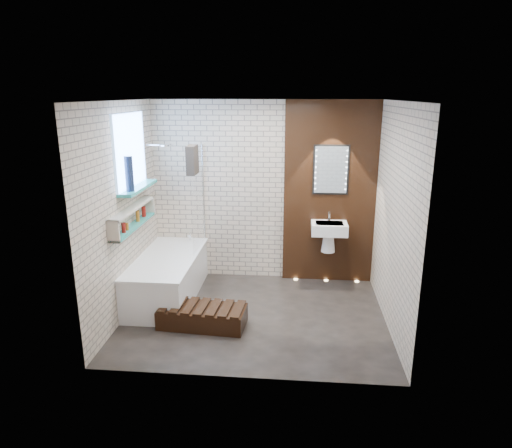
# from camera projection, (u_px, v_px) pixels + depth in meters

# --- Properties ---
(ground) EXTENTS (3.20, 3.20, 0.00)m
(ground) POSITION_uv_depth(u_px,v_px,m) (255.00, 316.00, 5.72)
(ground) COLOR black
(ground) RESTS_ON ground
(room_shell) EXTENTS (3.24, 3.20, 2.60)m
(room_shell) POSITION_uv_depth(u_px,v_px,m) (255.00, 215.00, 5.36)
(room_shell) COLOR #C0AC98
(room_shell) RESTS_ON ground
(walnut_panel) EXTENTS (1.30, 0.06, 2.60)m
(walnut_panel) POSITION_uv_depth(u_px,v_px,m) (330.00, 194.00, 6.50)
(walnut_panel) COLOR black
(walnut_panel) RESTS_ON ground
(clerestory_window) EXTENTS (0.18, 1.00, 0.94)m
(clerestory_window) POSITION_uv_depth(u_px,v_px,m) (132.00, 158.00, 5.67)
(clerestory_window) COLOR #7FADE0
(clerestory_window) RESTS_ON room_shell
(display_niche) EXTENTS (0.14, 1.30, 0.26)m
(display_niche) POSITION_uv_depth(u_px,v_px,m) (133.00, 217.00, 5.67)
(display_niche) COLOR teal
(display_niche) RESTS_ON room_shell
(bathtub) EXTENTS (0.79, 1.74, 0.70)m
(bathtub) POSITION_uv_depth(u_px,v_px,m) (168.00, 277.00, 6.18)
(bathtub) COLOR white
(bathtub) RESTS_ON ground
(bath_screen) EXTENTS (0.01, 0.78, 1.40)m
(bath_screen) POSITION_uv_depth(u_px,v_px,m) (198.00, 199.00, 6.30)
(bath_screen) COLOR white
(bath_screen) RESTS_ON bathtub
(towel) EXTENTS (0.11, 0.28, 0.37)m
(towel) POSITION_uv_depth(u_px,v_px,m) (192.00, 160.00, 5.89)
(towel) COLOR black
(towel) RESTS_ON bath_screen
(shower_head) EXTENTS (0.18, 0.18, 0.02)m
(shower_head) POSITION_uv_depth(u_px,v_px,m) (166.00, 145.00, 6.19)
(shower_head) COLOR silver
(shower_head) RESTS_ON room_shell
(washbasin) EXTENTS (0.50, 0.36, 0.58)m
(washbasin) POSITION_uv_depth(u_px,v_px,m) (329.00, 232.00, 6.45)
(washbasin) COLOR white
(washbasin) RESTS_ON walnut_panel
(led_mirror) EXTENTS (0.50, 0.02, 0.70)m
(led_mirror) POSITION_uv_depth(u_px,v_px,m) (331.00, 170.00, 6.36)
(led_mirror) COLOR black
(led_mirror) RESTS_ON walnut_panel
(walnut_step) EXTENTS (1.05, 0.53, 0.23)m
(walnut_step) POSITION_uv_depth(u_px,v_px,m) (203.00, 317.00, 5.46)
(walnut_step) COLOR black
(walnut_step) RESTS_ON ground
(niche_bottles) EXTENTS (0.06, 0.78, 0.14)m
(niche_bottles) POSITION_uv_depth(u_px,v_px,m) (135.00, 219.00, 5.73)
(niche_bottles) COLOR maroon
(niche_bottles) RESTS_ON display_niche
(sill_vases) EXTENTS (0.10, 0.10, 0.42)m
(sill_vases) POSITION_uv_depth(u_px,v_px,m) (129.00, 174.00, 5.41)
(sill_vases) COLOR #121C33
(sill_vases) RESTS_ON clerestory_window
(floor_uplights) EXTENTS (0.96, 0.06, 0.01)m
(floor_uplights) POSITION_uv_depth(u_px,v_px,m) (326.00, 280.00, 6.79)
(floor_uplights) COLOR #FFD899
(floor_uplights) RESTS_ON ground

